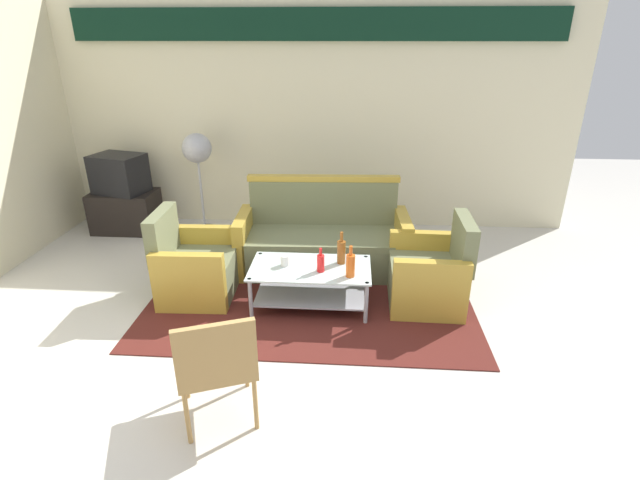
{
  "coord_description": "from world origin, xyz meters",
  "views": [
    {
      "loc": [
        0.49,
        -3.0,
        2.35
      ],
      "look_at": [
        0.22,
        0.9,
        0.65
      ],
      "focal_mm": 26.43,
      "sensor_mm": 36.0,
      "label": 1
    }
  ],
  "objects_px": {
    "bottle_orange": "(350,265)",
    "cup": "(285,261)",
    "armchair_left": "(195,268)",
    "tv_stand": "(126,211)",
    "pedestal_fan": "(197,154)",
    "bottle_red": "(321,263)",
    "television": "(119,174)",
    "bottle_brown": "(341,251)",
    "armchair_right": "(430,275)",
    "couch": "(323,241)",
    "coffee_table": "(310,281)",
    "wicker_chair": "(216,361)"
  },
  "relations": [
    {
      "from": "bottle_orange",
      "to": "cup",
      "type": "bearing_deg",
      "value": 164.11
    },
    {
      "from": "cup",
      "to": "armchair_left",
      "type": "bearing_deg",
      "value": 171.82
    },
    {
      "from": "tv_stand",
      "to": "pedestal_fan",
      "type": "bearing_deg",
      "value": 2.84
    },
    {
      "from": "armchair_left",
      "to": "bottle_red",
      "type": "distance_m",
      "value": 1.27
    },
    {
      "from": "television",
      "to": "bottle_brown",
      "type": "bearing_deg",
      "value": 164.76
    },
    {
      "from": "armchair_right",
      "to": "couch",
      "type": "bearing_deg",
      "value": 58.94
    },
    {
      "from": "bottle_red",
      "to": "television",
      "type": "xyz_separation_m",
      "value": [
        -2.65,
        1.81,
        0.26
      ]
    },
    {
      "from": "armchair_left",
      "to": "television",
      "type": "height_order",
      "value": "television"
    },
    {
      "from": "armchair_right",
      "to": "coffee_table",
      "type": "height_order",
      "value": "armchair_right"
    },
    {
      "from": "bottle_brown",
      "to": "tv_stand",
      "type": "height_order",
      "value": "bottle_brown"
    },
    {
      "from": "bottle_brown",
      "to": "cup",
      "type": "distance_m",
      "value": 0.52
    },
    {
      "from": "bottle_brown",
      "to": "television",
      "type": "distance_m",
      "value": 3.27
    },
    {
      "from": "coffee_table",
      "to": "pedestal_fan",
      "type": "bearing_deg",
      "value": 130.97
    },
    {
      "from": "armchair_right",
      "to": "pedestal_fan",
      "type": "xyz_separation_m",
      "value": [
        -2.65,
        1.63,
        0.73
      ]
    },
    {
      "from": "armchair_left",
      "to": "bottle_orange",
      "type": "bearing_deg",
      "value": 76.68
    },
    {
      "from": "armchair_left",
      "to": "armchair_right",
      "type": "relative_size",
      "value": 1.0
    },
    {
      "from": "cup",
      "to": "pedestal_fan",
      "type": "relative_size",
      "value": 0.08
    },
    {
      "from": "bottle_brown",
      "to": "pedestal_fan",
      "type": "xyz_separation_m",
      "value": [
        -1.82,
        1.67,
        0.48
      ]
    },
    {
      "from": "bottle_brown",
      "to": "television",
      "type": "height_order",
      "value": "television"
    },
    {
      "from": "couch",
      "to": "pedestal_fan",
      "type": "distance_m",
      "value": 2.0
    },
    {
      "from": "television",
      "to": "wicker_chair",
      "type": "height_order",
      "value": "television"
    },
    {
      "from": "couch",
      "to": "armchair_left",
      "type": "distance_m",
      "value": 1.37
    },
    {
      "from": "pedestal_fan",
      "to": "wicker_chair",
      "type": "distance_m",
      "value": 3.49
    },
    {
      "from": "wicker_chair",
      "to": "coffee_table",
      "type": "bearing_deg",
      "value": 52.59
    },
    {
      "from": "coffee_table",
      "to": "bottle_orange",
      "type": "height_order",
      "value": "bottle_orange"
    },
    {
      "from": "armchair_right",
      "to": "bottle_brown",
      "type": "xyz_separation_m",
      "value": [
        -0.83,
        -0.05,
        0.24
      ]
    },
    {
      "from": "couch",
      "to": "cup",
      "type": "distance_m",
      "value": 0.86
    },
    {
      "from": "television",
      "to": "pedestal_fan",
      "type": "height_order",
      "value": "pedestal_fan"
    },
    {
      "from": "armchair_left",
      "to": "tv_stand",
      "type": "bearing_deg",
      "value": -140.04
    },
    {
      "from": "pedestal_fan",
      "to": "armchair_right",
      "type": "bearing_deg",
      "value": -31.55
    },
    {
      "from": "bottle_orange",
      "to": "television",
      "type": "relative_size",
      "value": 0.42
    },
    {
      "from": "armchair_left",
      "to": "bottle_brown",
      "type": "relative_size",
      "value": 2.73
    },
    {
      "from": "bottle_red",
      "to": "television",
      "type": "distance_m",
      "value": 3.22
    },
    {
      "from": "couch",
      "to": "armchair_right",
      "type": "xyz_separation_m",
      "value": [
        1.04,
        -0.66,
        -0.03
      ]
    },
    {
      "from": "bottle_red",
      "to": "couch",
      "type": "bearing_deg",
      "value": 92.34
    },
    {
      "from": "armchair_right",
      "to": "cup",
      "type": "xyz_separation_m",
      "value": [
        -1.34,
        -0.13,
        0.17
      ]
    },
    {
      "from": "couch",
      "to": "armchair_right",
      "type": "bearing_deg",
      "value": 145.27
    },
    {
      "from": "armchair_right",
      "to": "tv_stand",
      "type": "height_order",
      "value": "armchair_right"
    },
    {
      "from": "coffee_table",
      "to": "bottle_red",
      "type": "xyz_separation_m",
      "value": [
        0.1,
        -0.08,
        0.22
      ]
    },
    {
      "from": "coffee_table",
      "to": "pedestal_fan",
      "type": "relative_size",
      "value": 0.87
    },
    {
      "from": "cup",
      "to": "wicker_chair",
      "type": "relative_size",
      "value": 0.12
    },
    {
      "from": "tv_stand",
      "to": "couch",
      "type": "bearing_deg",
      "value": -19.38
    },
    {
      "from": "tv_stand",
      "to": "television",
      "type": "height_order",
      "value": "television"
    },
    {
      "from": "television",
      "to": "wicker_chair",
      "type": "bearing_deg",
      "value": 137.72
    },
    {
      "from": "couch",
      "to": "cup",
      "type": "xyz_separation_m",
      "value": [
        -0.3,
        -0.79,
        0.14
      ]
    },
    {
      "from": "armchair_left",
      "to": "television",
      "type": "relative_size",
      "value": 1.23
    },
    {
      "from": "bottle_red",
      "to": "wicker_chair",
      "type": "distance_m",
      "value": 1.52
    },
    {
      "from": "armchair_left",
      "to": "pedestal_fan",
      "type": "xyz_separation_m",
      "value": [
        -0.41,
        1.63,
        0.73
      ]
    },
    {
      "from": "bottle_orange",
      "to": "tv_stand",
      "type": "xyz_separation_m",
      "value": [
        -2.92,
        1.88,
        -0.26
      ]
    },
    {
      "from": "armchair_left",
      "to": "coffee_table",
      "type": "height_order",
      "value": "armchair_left"
    }
  ]
}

